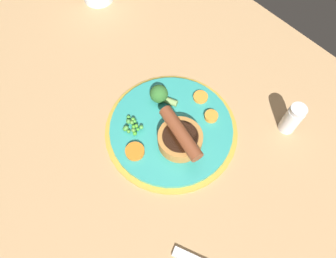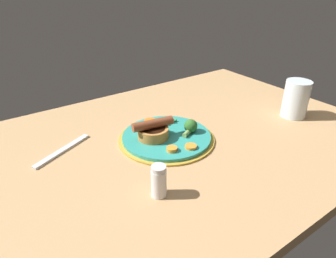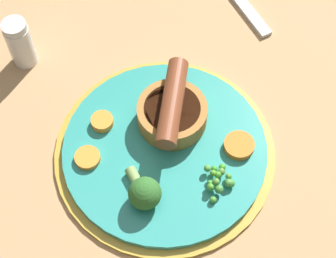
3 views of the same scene
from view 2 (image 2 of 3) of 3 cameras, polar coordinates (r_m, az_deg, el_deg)
The scene contains 11 objects.
dining_table at distance 85.26cm, azimuth 3.00°, elevation -2.18°, with size 110.00×80.00×3.00cm, color tan.
dinner_plate at distance 82.35cm, azimuth -0.28°, elevation -1.65°, with size 26.35×26.35×1.40cm.
sausage_pudding at distance 79.86cm, azimuth -2.87°, elevation -0.27°, with size 11.45×8.38×5.33cm.
pea_pile at distance 88.31cm, azimuth 0.02°, elevation 1.78°, with size 4.64×3.42×1.65cm.
broccoli_floret_near at distance 82.81cm, azimuth 4.29°, elevation 0.48°, with size 5.72×4.16×3.71cm.
carrot_slice_0 at distance 76.25cm, azimuth 4.37°, elevation -3.35°, with size 3.00×3.00×0.70cm, color orange.
carrot_slice_1 at distance 74.73cm, azimuth 0.76°, elevation -3.84°, with size 2.69×2.69×1.00cm, color orange.
carrot_slice_3 at distance 88.29cm, azimuth -3.40°, elevation 1.42°, with size 3.60×3.60×0.93cm, color orange.
fork at distance 81.86cm, azimuth -19.44°, elevation -3.86°, with size 18.00×1.60×0.60cm, color silver.
drinking_glass at distance 101.79cm, azimuth 23.18°, elevation 5.28°, with size 7.70×7.70×11.64cm, color silver.
salt_shaker at distance 61.55cm, azimuth -1.76°, elevation -9.90°, with size 3.24×3.24×7.20cm.
Camera 2 is at (-46.12, -57.43, 44.45)cm, focal length 32.00 mm.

